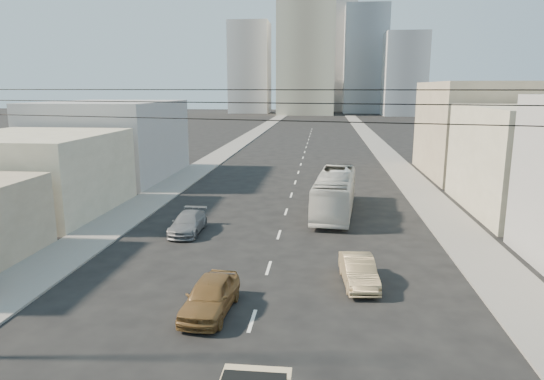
% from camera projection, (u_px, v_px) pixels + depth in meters
% --- Properties ---
extents(sidewalk_left, '(3.50, 180.00, 0.12)m').
position_uv_depth(sidewalk_left, '(237.00, 145.00, 81.37)').
color(sidewalk_left, gray).
rests_on(sidewalk_left, ground).
extents(sidewalk_right, '(3.50, 180.00, 0.12)m').
position_uv_depth(sidewalk_right, '(379.00, 146.00, 78.94)').
color(sidewalk_right, gray).
rests_on(sidewalk_right, ground).
extents(lane_dashes, '(0.15, 104.00, 0.01)m').
position_uv_depth(lane_dashes, '(302.00, 161.00, 63.62)').
color(lane_dashes, silver).
rests_on(lane_dashes, ground).
extents(city_bus, '(3.66, 11.43, 3.13)m').
position_uv_depth(city_bus, '(335.00, 193.00, 36.77)').
color(city_bus, '#BBBBB7').
rests_on(city_bus, ground).
extents(sedan_brown, '(2.08, 4.56, 1.52)m').
position_uv_depth(sedan_brown, '(210.00, 296.00, 20.43)').
color(sedan_brown, brown).
rests_on(sedan_brown, ground).
extents(sedan_tan, '(1.84, 4.28, 1.37)m').
position_uv_depth(sedan_tan, '(359.00, 271.00, 23.39)').
color(sedan_tan, '#977F58').
rests_on(sedan_tan, ground).
extents(sedan_grey, '(1.93, 4.58, 1.32)m').
position_uv_depth(sedan_grey, '(188.00, 223.00, 31.84)').
color(sedan_grey, slate).
rests_on(sedan_grey, ground).
extents(overhead_wires, '(23.01, 5.02, 0.72)m').
position_uv_depth(overhead_wires, '(210.00, 104.00, 11.66)').
color(overhead_wires, black).
rests_on(overhead_wires, ground).
extents(bldg_right_far, '(12.00, 16.00, 10.00)m').
position_uv_depth(bldg_right_far, '(486.00, 130.00, 51.77)').
color(bldg_right_far, gray).
rests_on(bldg_right_far, ground).
extents(bldg_left_mid, '(11.00, 12.00, 6.00)m').
position_uv_depth(bldg_left_mid, '(35.00, 173.00, 36.75)').
color(bldg_left_mid, '#A9A188').
rests_on(bldg_left_mid, ground).
extents(bldg_left_far, '(12.00, 16.00, 8.00)m').
position_uv_depth(bldg_left_far, '(112.00, 140.00, 51.20)').
color(bldg_left_far, '#959597').
rests_on(bldg_left_far, ground).
extents(high_rise_tower, '(20.00, 20.00, 60.00)m').
position_uv_depth(high_rise_tower, '(307.00, 29.00, 171.72)').
color(high_rise_tower, tan).
rests_on(high_rise_tower, ground).
extents(midrise_ne, '(16.00, 16.00, 40.00)m').
position_uv_depth(midrise_ne, '(365.00, 60.00, 186.10)').
color(midrise_ne, gray).
rests_on(midrise_ne, ground).
extents(midrise_nw, '(15.00, 15.00, 34.00)m').
position_uv_depth(midrise_nw, '(250.00, 68.00, 186.40)').
color(midrise_nw, gray).
rests_on(midrise_nw, ground).
extents(midrise_back, '(18.00, 18.00, 44.00)m').
position_uv_depth(midrise_back, '(333.00, 57.00, 201.53)').
color(midrise_back, '#959597').
rests_on(midrise_back, ground).
extents(midrise_east, '(14.00, 14.00, 28.00)m').
position_uv_depth(midrise_east, '(404.00, 74.00, 166.63)').
color(midrise_east, gray).
rests_on(midrise_east, ground).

